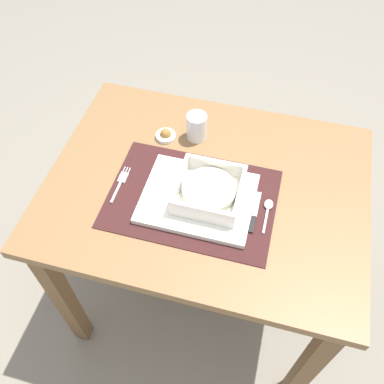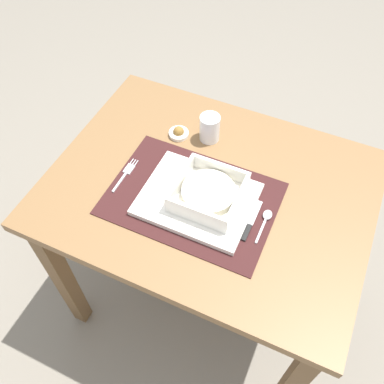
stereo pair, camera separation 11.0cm
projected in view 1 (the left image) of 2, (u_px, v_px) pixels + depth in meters
name	position (u px, v px, depth m)	size (l,w,h in m)	color
ground_plane	(202.00, 289.00, 1.72)	(6.00, 6.00, 0.00)	gray
dining_table	(206.00, 207.00, 1.25)	(0.89, 0.68, 0.70)	brown
placemat	(192.00, 198.00, 1.13)	(0.45, 0.31, 0.00)	#381919
serving_plate	(198.00, 198.00, 1.12)	(0.30, 0.23, 0.02)	white
porridge_bowl	(209.00, 191.00, 1.09)	(0.17, 0.17, 0.06)	white
fork	(121.00, 182.00, 1.16)	(0.02, 0.13, 0.00)	silver
spoon	(268.00, 208.00, 1.10)	(0.02, 0.11, 0.01)	silver
butter_knife	(254.00, 214.00, 1.09)	(0.01, 0.13, 0.01)	black
drinking_glass	(197.00, 128.00, 1.24)	(0.06, 0.06, 0.08)	white
condiment_saucer	(166.00, 135.00, 1.26)	(0.06, 0.06, 0.03)	white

